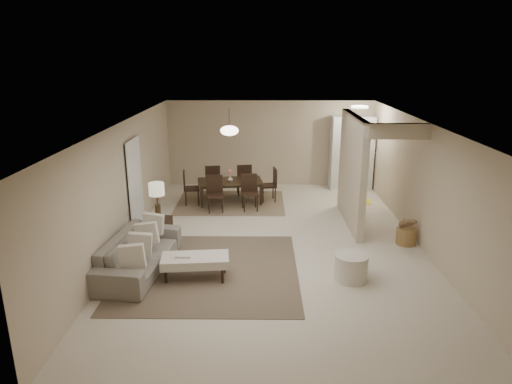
{
  "coord_description": "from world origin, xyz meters",
  "views": [
    {
      "loc": [
        -0.26,
        -8.77,
        3.77
      ],
      "look_at": [
        -0.36,
        0.21,
        1.05
      ],
      "focal_mm": 32.0,
      "sensor_mm": 36.0,
      "label": 1
    }
  ],
  "objects_px": {
    "sofa": "(139,253)",
    "dining_table": "(230,192)",
    "ottoman_bench": "(195,261)",
    "wicker_basket": "(406,236)",
    "pantry_cabinet": "(351,153)",
    "round_pouf": "(351,267)",
    "side_table": "(159,229)"
  },
  "relations": [
    {
      "from": "pantry_cabinet",
      "to": "dining_table",
      "type": "bearing_deg",
      "value": -156.89
    },
    {
      "from": "pantry_cabinet",
      "to": "round_pouf",
      "type": "height_order",
      "value": "pantry_cabinet"
    },
    {
      "from": "wicker_basket",
      "to": "dining_table",
      "type": "distance_m",
      "value": 4.67
    },
    {
      "from": "pantry_cabinet",
      "to": "ottoman_bench",
      "type": "xyz_separation_m",
      "value": [
        -3.75,
        -5.71,
        -0.72
      ]
    },
    {
      "from": "ottoman_bench",
      "to": "round_pouf",
      "type": "height_order",
      "value": "round_pouf"
    },
    {
      "from": "round_pouf",
      "to": "dining_table",
      "type": "distance_m",
      "value": 4.88
    },
    {
      "from": "ottoman_bench",
      "to": "round_pouf",
      "type": "xyz_separation_m",
      "value": [
        2.71,
        -0.01,
        -0.1
      ]
    },
    {
      "from": "ottoman_bench",
      "to": "side_table",
      "type": "height_order",
      "value": "side_table"
    },
    {
      "from": "ottoman_bench",
      "to": "side_table",
      "type": "xyz_separation_m",
      "value": [
        -1.0,
        1.71,
        -0.09
      ]
    },
    {
      "from": "ottoman_bench",
      "to": "dining_table",
      "type": "xyz_separation_m",
      "value": [
        0.34,
        4.25,
        -0.04
      ]
    },
    {
      "from": "wicker_basket",
      "to": "dining_table",
      "type": "bearing_deg",
      "value": 144.74
    },
    {
      "from": "round_pouf",
      "to": "ottoman_bench",
      "type": "bearing_deg",
      "value": 179.73
    },
    {
      "from": "sofa",
      "to": "dining_table",
      "type": "distance_m",
      "value": 4.19
    },
    {
      "from": "pantry_cabinet",
      "to": "wicker_basket",
      "type": "xyz_separation_m",
      "value": [
        0.4,
        -4.15,
        -0.88
      ]
    },
    {
      "from": "sofa",
      "to": "ottoman_bench",
      "type": "relative_size",
      "value": 1.9
    },
    {
      "from": "pantry_cabinet",
      "to": "wicker_basket",
      "type": "distance_m",
      "value": 4.26
    },
    {
      "from": "wicker_basket",
      "to": "dining_table",
      "type": "xyz_separation_m",
      "value": [
        -3.81,
        2.69,
        0.12
      ]
    },
    {
      "from": "dining_table",
      "to": "ottoman_bench",
      "type": "bearing_deg",
      "value": -103.22
    },
    {
      "from": "ottoman_bench",
      "to": "round_pouf",
      "type": "relative_size",
      "value": 2.03
    },
    {
      "from": "ottoman_bench",
      "to": "side_table",
      "type": "bearing_deg",
      "value": 115.02
    },
    {
      "from": "round_pouf",
      "to": "wicker_basket",
      "type": "xyz_separation_m",
      "value": [
        1.44,
        1.57,
        -0.06
      ]
    },
    {
      "from": "side_table",
      "to": "round_pouf",
      "type": "height_order",
      "value": "side_table"
    },
    {
      "from": "sofa",
      "to": "dining_table",
      "type": "bearing_deg",
      "value": -12.66
    },
    {
      "from": "sofa",
      "to": "round_pouf",
      "type": "distance_m",
      "value": 3.78
    },
    {
      "from": "pantry_cabinet",
      "to": "dining_table",
      "type": "distance_m",
      "value": 3.78
    },
    {
      "from": "sofa",
      "to": "ottoman_bench",
      "type": "height_order",
      "value": "sofa"
    },
    {
      "from": "sofa",
      "to": "side_table",
      "type": "xyz_separation_m",
      "value": [
        0.05,
        1.41,
        -0.09
      ]
    },
    {
      "from": "pantry_cabinet",
      "to": "sofa",
      "type": "height_order",
      "value": "pantry_cabinet"
    },
    {
      "from": "side_table",
      "to": "wicker_basket",
      "type": "distance_m",
      "value": 5.15
    },
    {
      "from": "pantry_cabinet",
      "to": "round_pouf",
      "type": "bearing_deg",
      "value": -100.29
    },
    {
      "from": "sofa",
      "to": "ottoman_bench",
      "type": "distance_m",
      "value": 1.1
    },
    {
      "from": "ottoman_bench",
      "to": "pantry_cabinet",
      "type": "bearing_deg",
      "value": 51.35
    }
  ]
}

